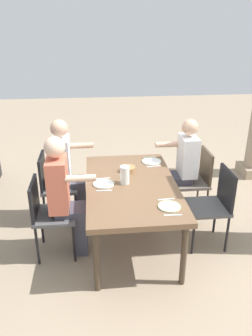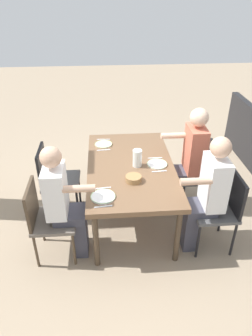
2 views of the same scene
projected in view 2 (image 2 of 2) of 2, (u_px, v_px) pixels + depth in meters
The scene contains 20 objects.
ground_plane at pixel (130, 215), 3.94m from camera, with size 16.00×16.00×0.00m, color gray.
dining_table at pixel (131, 170), 3.59m from camera, with size 1.68×0.99×0.74m.
chair_west_north at pixel (46, 216), 3.14m from camera, with size 0.44×0.44×0.87m.
chair_west_south at pixel (221, 206), 3.25m from camera, with size 0.44×0.44×0.89m.
chair_mid_north at pixel (54, 177), 3.71m from camera, with size 0.44×0.44×0.91m.
chair_mid_south at pixel (202, 171), 3.84m from camera, with size 0.44×0.44×0.88m.
diner_woman_green at pixel (207, 193), 3.14m from camera, with size 0.35×0.49×1.33m.
diner_man_white at pixel (189, 158), 3.72m from camera, with size 0.35×0.50×1.35m.
diner_guest_third at pixel (64, 201), 3.06m from camera, with size 0.35×0.49×1.29m.
plate_0 at pixel (103, 196), 3.03m from camera, with size 0.25×0.25×0.02m.
fork_0 at pixel (103, 206), 2.90m from camera, with size 0.02×0.17×0.01m, color silver.
spoon_0 at pixel (103, 188), 3.16m from camera, with size 0.02×0.17×0.01m, color silver.
plate_1 at pixel (157, 164), 3.56m from camera, with size 0.23×0.23×0.02m.
fork_1 at pixel (159, 171), 3.43m from camera, with size 0.02×0.17×0.01m, color silver.
spoon_1 at pixel (155, 158), 3.69m from camera, with size 0.02×0.17×0.01m, color silver.
plate_2 at pixel (103, 144), 3.99m from camera, with size 0.22×0.22×0.02m.
fork_2 at pixel (104, 150), 3.86m from camera, with size 0.02×0.17×0.01m, color silver.
spoon_2 at pixel (103, 139), 4.12m from camera, with size 0.02×0.17×0.01m, color silver.
water_pitcher at pixel (137, 159), 3.50m from camera, with size 0.10×0.10×0.20m.
bread_basket at pixel (133, 179), 3.26m from camera, with size 0.17×0.17×0.06m, color #9E7547.
Camera 2 is at (-3.03, 0.29, 2.57)m, focal length 33.14 mm.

